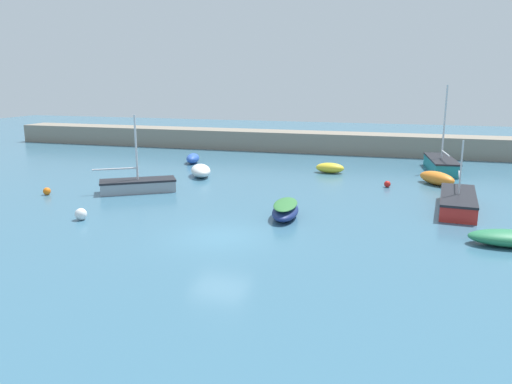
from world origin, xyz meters
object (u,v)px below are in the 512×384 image
object	(u,v)px
open_tender_yellow	(511,238)
rowboat_with_red_cover	(285,210)
mooring_buoy_white	(81,214)
sailboat_twin_hulled	(458,202)
rowboat_white_midwater	(201,171)
sailboat_tall_mast	(441,164)
mooring_buoy_red	(387,184)
sailboat_short_mast	(138,185)
rowboat_blue_near	(437,178)
fishing_dinghy_green	(330,168)
dinghy_near_pier	(193,158)
mooring_buoy_orange	(47,191)

from	to	relation	value
open_tender_yellow	rowboat_with_red_cover	bearing A→B (deg)	-13.65
open_tender_yellow	rowboat_with_red_cover	xyz separation A→B (m)	(-9.98, 1.58, 0.07)
mooring_buoy_white	sailboat_twin_hulled	bearing A→B (deg)	22.05
rowboat_white_midwater	sailboat_tall_mast	bearing A→B (deg)	85.99
mooring_buoy_red	sailboat_twin_hulled	bearing A→B (deg)	-51.88
sailboat_twin_hulled	rowboat_with_red_cover	bearing A→B (deg)	-60.10
sailboat_short_mast	open_tender_yellow	distance (m)	20.51
open_tender_yellow	rowboat_blue_near	world-z (taller)	rowboat_blue_near
sailboat_short_mast	mooring_buoy_white	distance (m)	6.37
fishing_dinghy_green	mooring_buoy_white	bearing A→B (deg)	62.12
sailboat_tall_mast	rowboat_with_red_cover	size ratio (longest dim) A/B	1.89
sailboat_twin_hulled	open_tender_yellow	xyz separation A→B (m)	(1.58, -5.58, -0.11)
dinghy_near_pier	mooring_buoy_white	bearing A→B (deg)	170.84
dinghy_near_pier	open_tender_yellow	bearing A→B (deg)	-140.52
fishing_dinghy_green	sailboat_tall_mast	distance (m)	8.47
rowboat_blue_near	rowboat_white_midwater	xyz separation A→B (m)	(-15.91, -1.84, 0.00)
mooring_buoy_white	mooring_buoy_red	bearing A→B (deg)	40.39
sailboat_short_mast	dinghy_near_pier	world-z (taller)	sailboat_short_mast
mooring_buoy_white	mooring_buoy_orange	world-z (taller)	mooring_buoy_white
dinghy_near_pier	mooring_buoy_orange	xyz separation A→B (m)	(-3.76, -13.08, -0.17)
sailboat_short_mast	rowboat_with_red_cover	world-z (taller)	sailboat_short_mast
rowboat_with_red_cover	open_tender_yellow	bearing A→B (deg)	74.89
sailboat_twin_hulled	mooring_buoy_red	size ratio (longest dim) A/B	13.95
sailboat_tall_mast	rowboat_white_midwater	bearing A→B (deg)	107.36
sailboat_short_mast	mooring_buoy_white	xyz separation A→B (m)	(0.44, -6.35, -0.13)
dinghy_near_pier	sailboat_twin_hulled	size ratio (longest dim) A/B	0.42
mooring_buoy_orange	open_tender_yellow	bearing A→B (deg)	-5.52
fishing_dinghy_green	rowboat_with_red_cover	world-z (taller)	rowboat_with_red_cover
rowboat_blue_near	mooring_buoy_orange	world-z (taller)	rowboat_blue_near
sailboat_short_mast	fishing_dinghy_green	world-z (taller)	sailboat_short_mast
rowboat_white_midwater	fishing_dinghy_green	bearing A→B (deg)	87.74
mooring_buoy_white	sailboat_tall_mast	bearing A→B (deg)	46.97
mooring_buoy_white	fishing_dinghy_green	bearing A→B (deg)	58.19
sailboat_short_mast	sailboat_twin_hulled	world-z (taller)	sailboat_short_mast
mooring_buoy_white	mooring_buoy_orange	xyz separation A→B (m)	(-5.27, 4.09, -0.07)
sailboat_twin_hulled	rowboat_with_red_cover	xyz separation A→B (m)	(-8.40, -3.99, -0.04)
sailboat_tall_mast	mooring_buoy_orange	xyz separation A→B (m)	(-23.09, -15.00, -0.31)
open_tender_yellow	sailboat_tall_mast	size ratio (longest dim) A/B	0.55
mooring_buoy_orange	mooring_buoy_red	world-z (taller)	mooring_buoy_orange
open_tender_yellow	rowboat_blue_near	bearing A→B (deg)	-84.05
rowboat_white_midwater	mooring_buoy_red	xyz separation A→B (m)	(12.84, 0.06, -0.22)
rowboat_with_red_cover	mooring_buoy_orange	size ratio (longest dim) A/B	7.52
sailboat_twin_hulled	fishing_dinghy_green	size ratio (longest dim) A/B	2.69
fishing_dinghy_green	mooring_buoy_red	size ratio (longest dim) A/B	5.18
dinghy_near_pier	mooring_buoy_white	world-z (taller)	dinghy_near_pier
sailboat_short_mast	mooring_buoy_white	size ratio (longest dim) A/B	7.97
rowboat_blue_near	rowboat_white_midwater	distance (m)	16.02
mooring_buoy_white	mooring_buoy_orange	distance (m)	6.67
open_tender_yellow	rowboat_with_red_cover	world-z (taller)	rowboat_with_red_cover
rowboat_with_red_cover	mooring_buoy_red	bearing A→B (deg)	146.10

